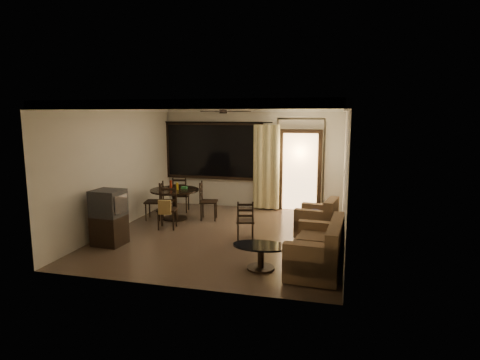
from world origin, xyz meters
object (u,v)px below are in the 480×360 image
(dining_chair_north, at_px, (181,201))
(side_chair, at_px, (245,228))
(sofa, at_px, (319,251))
(dining_table, at_px, (175,196))
(dining_chair_south, at_px, (167,215))
(tv_cabinet, at_px, (109,217))
(coffee_table, at_px, (261,253))
(dining_chair_east, at_px, (208,208))
(dining_chair_west, at_px, (155,208))
(armchair, at_px, (319,221))

(dining_chair_north, height_order, side_chair, dining_chair_north)
(dining_chair_north, bearing_deg, sofa, 127.94)
(dining_table, height_order, dining_chair_south, dining_table)
(tv_cabinet, xyz_separation_m, coffee_table, (3.20, -0.55, -0.28))
(sofa, bearing_deg, dining_chair_east, 140.88)
(dining_table, height_order, dining_chair_north, dining_table)
(dining_chair_north, relative_size, side_chair, 1.13)
(dining_chair_east, xyz_separation_m, tv_cabinet, (-1.30, -2.35, 0.28))
(dining_chair_south, xyz_separation_m, coffee_table, (2.55, -1.89, -0.03))
(dining_table, xyz_separation_m, dining_chair_south, (0.17, -0.84, -0.29))
(coffee_table, distance_m, side_chair, 1.64)
(dining_chair_north, relative_size, coffee_table, 0.99)
(dining_chair_west, xyz_separation_m, dining_chair_east, (1.29, 0.33, 0.00))
(dining_chair_south, bearing_deg, dining_chair_east, 45.70)
(dining_chair_east, height_order, sofa, dining_chair_east)
(dining_chair_south, height_order, side_chair, dining_chair_south)
(dining_chair_west, xyz_separation_m, dining_chair_north, (0.31, 0.94, 0.00))
(sofa, bearing_deg, tv_cabinet, 179.40)
(dining_chair_east, xyz_separation_m, dining_chair_north, (-0.97, 0.61, 0.00))
(coffee_table, relative_size, side_chair, 1.14)
(dining_chair_west, relative_size, armchair, 1.04)
(dining_chair_north, distance_m, side_chair, 3.00)
(dining_table, relative_size, dining_chair_east, 1.27)
(side_chair, bearing_deg, dining_table, -43.56)
(dining_chair_west, distance_m, dining_chair_east, 1.33)
(dining_chair_south, xyz_separation_m, armchair, (3.40, 0.25, 0.03))
(dining_table, xyz_separation_m, sofa, (3.68, -2.53, -0.26))
(armchair, bearing_deg, side_chair, -148.02)
(dining_chair_east, bearing_deg, armchair, -116.58)
(dining_chair_west, bearing_deg, sofa, 48.97)
(dining_chair_east, xyz_separation_m, side_chair, (1.27, -1.37, -0.03))
(dining_chair_north, distance_m, armchair, 3.96)
(dining_chair_south, bearing_deg, tv_cabinet, -127.01)
(dining_chair_east, bearing_deg, dining_chair_west, 92.98)
(coffee_table, xyz_separation_m, side_chair, (-0.63, 1.52, -0.03))
(dining_chair_south, height_order, armchair, dining_chair_south)
(sofa, bearing_deg, dining_chair_south, 158.48)
(tv_cabinet, xyz_separation_m, armchair, (4.05, 1.60, -0.23))
(tv_cabinet, bearing_deg, dining_chair_west, 93.38)
(dining_chair_north, height_order, coffee_table, dining_chair_north)
(tv_cabinet, height_order, coffee_table, tv_cabinet)
(dining_chair_east, bearing_deg, coffee_table, -158.02)
(dining_chair_north, xyz_separation_m, side_chair, (2.25, -1.98, -0.03))
(dining_table, xyz_separation_m, coffee_table, (2.72, -2.73, -0.31))
(dining_chair_west, bearing_deg, dining_chair_north, 150.16)
(dining_table, relative_size, armchair, 1.32)
(dining_chair_east, distance_m, coffee_table, 3.46)
(dining_chair_west, distance_m, side_chair, 2.77)
(dining_chair_north, height_order, tv_cabinet, tv_cabinet)
(dining_chair_west, bearing_deg, dining_table, 98.11)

